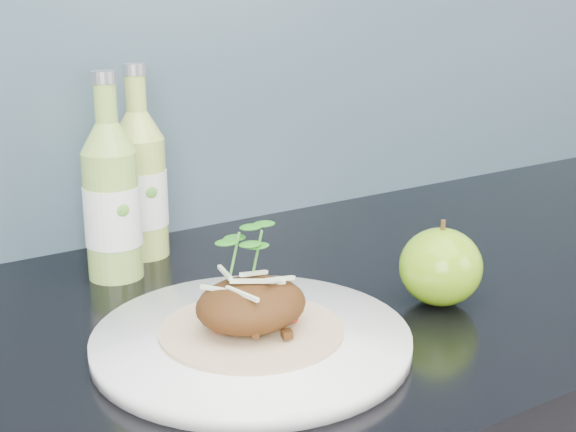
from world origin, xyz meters
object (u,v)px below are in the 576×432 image
object	(u,v)px
dinner_plate	(252,340)
green_apple	(441,267)
cider_bottle_left	(112,202)
cider_bottle_right	(141,185)

from	to	relation	value
dinner_plate	green_apple	bearing A→B (deg)	-4.45
dinner_plate	green_apple	distance (m)	0.22
cider_bottle_left	cider_bottle_right	size ratio (longest dim) A/B	1.00
green_apple	cider_bottle_right	bearing A→B (deg)	121.95
green_apple	cider_bottle_right	xyz separation A→B (m)	(-0.20, 0.32, 0.05)
dinner_plate	green_apple	xyz separation A→B (m)	(0.22, -0.02, 0.03)
green_apple	cider_bottle_left	size ratio (longest dim) A/B	0.44
green_apple	cider_bottle_right	size ratio (longest dim) A/B	0.44
green_apple	dinner_plate	bearing A→B (deg)	175.55
cider_bottle_left	cider_bottle_right	world-z (taller)	same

